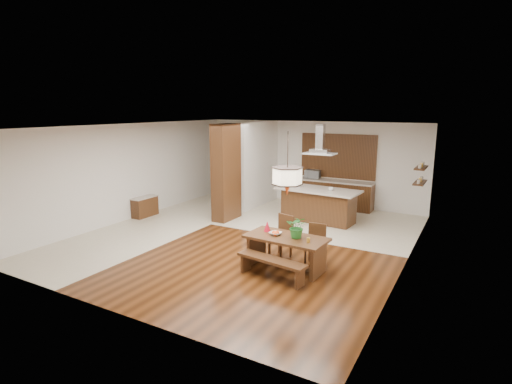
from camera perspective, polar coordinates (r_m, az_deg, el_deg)
The scene contains 25 objects.
room_shell at distance 10.18m, azimuth -1.48°, elevation 4.64°, with size 9.00×9.04×2.92m.
tile_hallway at distance 12.22m, azimuth -12.62°, elevation -4.27°, with size 2.50×9.00×0.01m, color beige.
tile_kitchen at distance 12.31m, azimuth 9.61°, elevation -4.02°, with size 5.50×4.00×0.01m, color beige.
soffit_band at distance 10.11m, azimuth -1.50°, elevation 9.27°, with size 8.00×9.00×0.02m, color #3A1F0E.
partition_pier at distance 12.02m, azimuth -4.29°, elevation 2.79°, with size 0.45×1.00×2.90m, color black.
partition_stub at distance 13.79m, azimuth 0.54°, elevation 4.01°, with size 0.18×2.40×2.90m, color silver.
hallway_console at distance 12.99m, azimuth -15.59°, elevation -2.04°, with size 0.37×0.88×0.63m, color black.
hallway_doorway at distance 15.44m, azimuth -1.74°, elevation 3.35°, with size 1.10×0.20×2.10m, color black.
rear_counter at distance 13.84m, azimuth 11.09°, elevation -0.29°, with size 2.60×0.62×0.95m.
kitchen_window at distance 13.88m, azimuth 11.64°, elevation 5.06°, with size 2.60×0.08×1.50m, color #A46431.
shelf_lower at distance 11.52m, azimuth 22.37°, elevation 1.27°, with size 0.26×0.90×0.04m, color black.
shelf_upper at distance 11.46m, azimuth 22.53°, elevation 3.23°, with size 0.26×0.90×0.04m, color black.
dining_table at distance 8.50m, azimuth 4.33°, elevation -7.58°, with size 1.74×0.94×0.71m.
dining_bench at distance 8.10m, azimuth 2.23°, elevation -10.88°, with size 1.51×0.33×0.43m, color black, non-canonical shape.
dining_chair_left at distance 9.13m, azimuth 3.49°, elevation -6.40°, with size 0.43×0.43×0.97m, color black, non-canonical shape.
dining_chair_right at distance 8.79m, azimuth 8.40°, elevation -7.52°, with size 0.39×0.39×0.89m, color black, non-canonical shape.
pendant_lantern at distance 8.09m, azimuth 4.52°, elevation 4.01°, with size 0.64×0.64×1.31m, color beige, non-canonical shape.
foliage_plant at distance 8.30m, azimuth 5.93°, elevation -4.98°, with size 0.43×0.37×0.48m, color #236924.
fruit_bowl at distance 8.53m, azimuth 2.77°, elevation -5.93°, with size 0.25×0.25×0.06m, color beige.
napkin_cone at distance 8.73m, azimuth 1.61°, elevation -4.91°, with size 0.15×0.15×0.23m, color #AC0C1E.
gold_ornament at distance 8.12m, azimuth 7.48°, elevation -6.81°, with size 0.07×0.07×0.10m, color gold.
kitchen_island at distance 12.07m, azimuth 8.86°, elevation -1.81°, with size 2.51×1.24×1.00m.
range_hood at distance 11.77m, azimuth 9.18°, elevation 7.46°, with size 0.90×0.55×0.87m, color silver, non-canonical shape.
island_cup at distance 11.73m, azimuth 10.65°, elevation 0.44°, with size 0.13×0.13×0.10m, color silver.
microwave at distance 14.00m, azimuth 8.09°, elevation 2.54°, with size 0.52×0.35×0.29m, color silver.
Camera 1 is at (5.16, -8.68, 3.36)m, focal length 28.00 mm.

